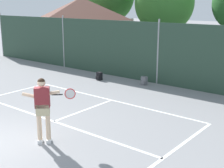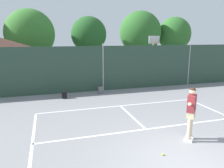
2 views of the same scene
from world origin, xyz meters
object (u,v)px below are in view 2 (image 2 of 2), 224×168
Objects in this scene: tennis_ball at (163,154)px; backpack_grey at (101,90)px; tennis_player at (191,109)px; basketball_hoop at (153,52)px; backpack_black at (64,95)px.

backpack_grey is at bearing 90.10° from tennis_ball.
basketball_hoop is at bearing 69.83° from tennis_player.
tennis_player is 7.53m from backpack_black.
basketball_hoop reaches higher than backpack_grey.
tennis_player is at bearing -110.17° from basketball_hoop.
tennis_player is 4.01× the size of backpack_grey.
tennis_player reaches higher than tennis_ball.
backpack_black reaches higher than tennis_ball.
backpack_grey is at bearing 100.90° from tennis_player.
backpack_black is at bearing 119.33° from tennis_player.
tennis_player reaches higher than backpack_grey.
backpack_grey is (-0.01, 7.75, 0.16)m from tennis_ball.
backpack_grey is at bearing 14.83° from backpack_black.
backpack_black and backpack_grey have the same top height.
backpack_black is at bearing -165.17° from backpack_grey.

